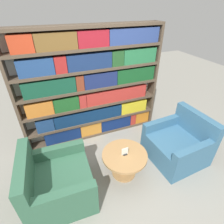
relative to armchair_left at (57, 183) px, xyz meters
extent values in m
plane|color=gray|center=(0.96, -0.11, -0.30)|extent=(14.00, 14.00, 0.00)
cube|color=silver|center=(0.96, 1.40, 0.83)|extent=(2.80, 0.05, 2.25)
cube|color=brown|center=(-0.41, 1.27, 0.83)|extent=(0.05, 0.30, 2.25)
cube|color=brown|center=(2.34, 1.27, 0.83)|extent=(0.05, 0.30, 2.25)
cube|color=brown|center=(0.96, 1.27, -0.27)|extent=(2.70, 0.30, 0.05)
cube|color=brown|center=(0.96, 1.27, 0.08)|extent=(2.70, 0.30, 0.05)
cube|color=brown|center=(0.96, 1.27, 0.45)|extent=(2.70, 0.30, 0.05)
cube|color=brown|center=(0.96, 1.27, 0.83)|extent=(2.70, 0.30, 0.05)
cube|color=brown|center=(0.96, 1.27, 1.20)|extent=(2.70, 0.30, 0.05)
cube|color=brown|center=(0.96, 1.27, 1.57)|extent=(2.70, 0.30, 0.05)
cube|color=brown|center=(0.96, 1.27, 1.92)|extent=(2.70, 0.30, 0.05)
cube|color=navy|center=(0.26, 1.25, -0.11)|extent=(0.73, 0.20, 0.28)
cube|color=orange|center=(0.86, 1.25, -0.11)|extent=(0.46, 0.20, 0.28)
cube|color=navy|center=(1.45, 1.25, -0.11)|extent=(0.71, 0.20, 0.28)
cube|color=#B43126|center=(1.88, 1.25, -0.11)|extent=(0.13, 0.20, 0.28)
cube|color=orange|center=(2.12, 1.25, -0.11)|extent=(0.34, 0.20, 0.28)
cube|color=navy|center=(-0.04, 1.25, 0.23)|extent=(0.32, 0.20, 0.26)
cube|color=navy|center=(0.85, 1.25, 0.23)|extent=(1.43, 0.20, 0.26)
cube|color=gold|center=(1.88, 1.25, 0.23)|extent=(0.62, 0.20, 0.26)
cube|color=orange|center=(-0.06, 1.25, 0.61)|extent=(0.48, 0.20, 0.27)
cube|color=#1E5825|center=(0.42, 1.25, 0.61)|extent=(0.47, 0.20, 0.27)
cube|color=#B6312C|center=(0.73, 1.25, 0.61)|extent=(0.14, 0.20, 0.27)
cube|color=#B9312A|center=(1.47, 1.25, 0.61)|extent=(1.32, 0.20, 0.27)
cube|color=#154A33|center=(0.19, 1.25, 0.99)|extent=(0.90, 0.20, 0.29)
cube|color=brown|center=(0.72, 1.25, 0.99)|extent=(0.14, 0.20, 0.29)
cube|color=navy|center=(1.12, 1.25, 0.99)|extent=(0.65, 0.20, 0.29)
cube|color=#175024|center=(1.87, 1.25, 0.99)|extent=(0.83, 0.20, 0.29)
cube|color=navy|center=(0.04, 1.25, 1.36)|extent=(0.56, 0.20, 0.28)
cube|color=maroon|center=(0.43, 1.25, 1.36)|extent=(0.19, 0.20, 0.28)
cube|color=navy|center=(0.94, 1.25, 1.36)|extent=(0.80, 0.20, 0.28)
cube|color=#214F25|center=(1.46, 1.25, 1.36)|extent=(0.23, 0.20, 0.28)
cube|color=#277143|center=(1.93, 1.25, 1.36)|extent=(0.69, 0.20, 0.28)
cube|color=#B9381D|center=(-0.08, 1.25, 1.73)|extent=(0.34, 0.20, 0.27)
cube|color=brown|center=(0.42, 1.25, 1.73)|extent=(0.65, 0.20, 0.27)
cube|color=maroon|center=(1.02, 1.25, 1.73)|extent=(0.53, 0.20, 0.27)
cube|color=navy|center=(1.79, 1.25, 1.73)|extent=(0.98, 0.20, 0.27)
cube|color=#336047|center=(0.04, 0.00, -0.08)|extent=(0.96, 0.98, 0.44)
cube|color=#336047|center=(-0.35, 0.01, 0.37)|extent=(0.18, 0.95, 0.44)
cube|color=#336047|center=(0.10, -0.42, 0.24)|extent=(0.79, 0.15, 0.18)
cube|color=#336047|center=(0.13, 0.41, 0.24)|extent=(0.79, 0.15, 0.18)
cube|color=#386684|center=(2.16, 0.00, -0.08)|extent=(0.98, 1.00, 0.44)
cube|color=#386684|center=(2.55, 0.02, 0.37)|extent=(0.20, 0.95, 0.44)
cube|color=#386684|center=(2.07, 0.41, 0.24)|extent=(0.79, 0.17, 0.18)
cube|color=#386684|center=(2.12, -0.42, 0.24)|extent=(0.79, 0.17, 0.18)
cylinder|color=#AD7F4C|center=(1.10, 0.01, -0.09)|extent=(0.13, 0.13, 0.42)
cylinder|color=#AD7F4C|center=(1.10, 0.01, -0.28)|extent=(0.41, 0.41, 0.03)
cylinder|color=#AD7F4C|center=(1.10, 0.01, 0.14)|extent=(0.75, 0.75, 0.04)
cube|color=black|center=(1.10, 0.01, 0.16)|extent=(0.07, 0.06, 0.01)
cube|color=silver|center=(1.10, 0.01, 0.23)|extent=(0.11, 0.01, 0.13)
camera|label=1|loc=(0.16, -1.79, 2.27)|focal=28.00mm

